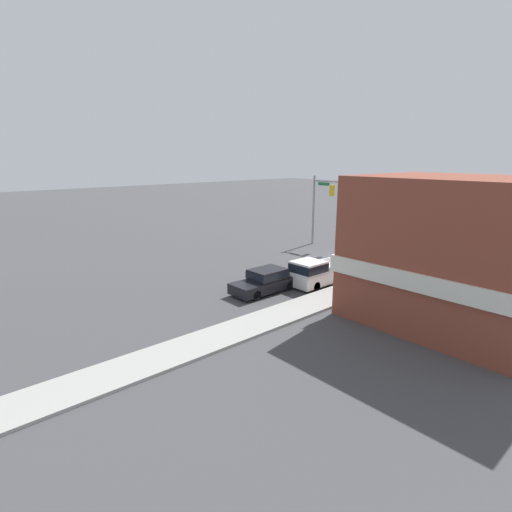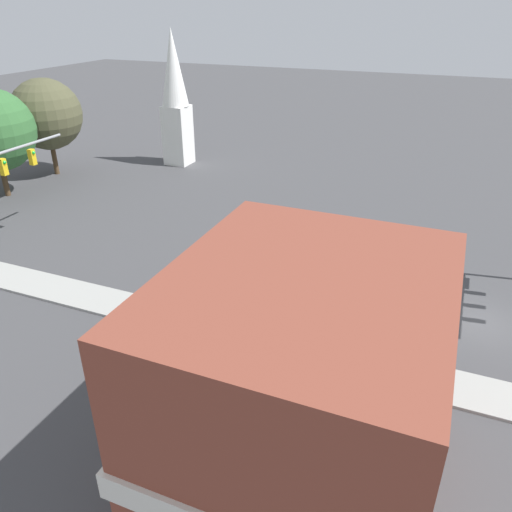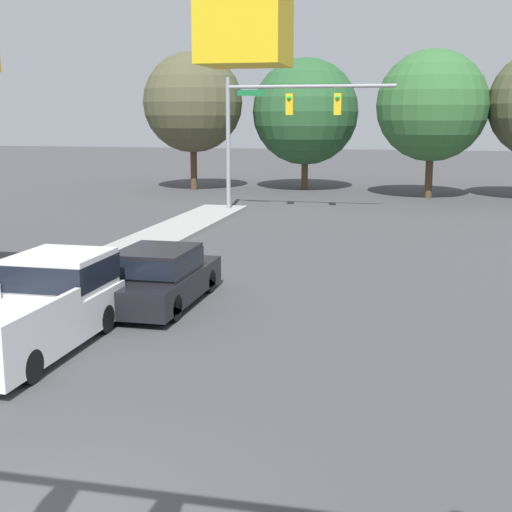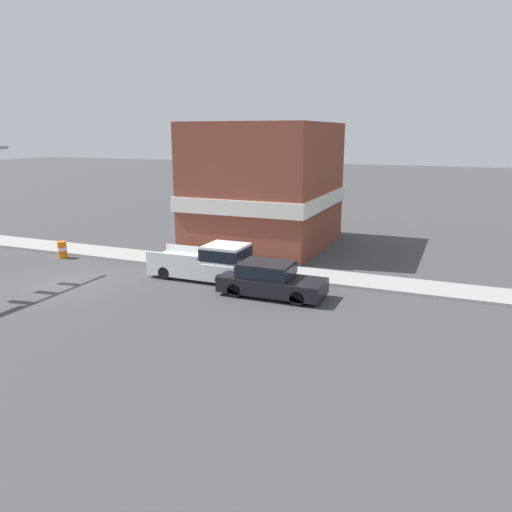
% 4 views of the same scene
% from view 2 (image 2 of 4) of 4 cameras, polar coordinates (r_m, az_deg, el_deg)
% --- Properties ---
extents(ground_plane, '(200.00, 200.00, 0.00)m').
position_cam_2_polar(ground_plane, '(28.24, 24.13, -6.98)').
color(ground_plane, '#424244').
extents(sidewalk_curb, '(2.40, 60.00, 0.14)m').
position_cam_2_polar(sidewalk_curb, '(23.55, 24.00, -14.19)').
color(sidewalk_curb, '#9E9E99').
rests_on(sidewalk_curb, ground).
extents(car_lead, '(1.92, 4.79, 1.54)m').
position_cam_2_polar(car_lead, '(27.04, 3.02, -3.89)').
color(car_lead, black).
rests_on(car_lead, ground).
extents(pickup_truck_parked, '(1.99, 5.22, 1.87)m').
position_cam_2_polar(pickup_truck_parked, '(25.13, 10.12, -6.66)').
color(pickup_truck_parked, black).
rests_on(pickup_truck_parked, ground).
extents(corner_brick_building, '(9.90, 8.32, 7.85)m').
position_cam_2_polar(corner_brick_building, '(16.36, 5.31, -14.74)').
color(corner_brick_building, brown).
rests_on(corner_brick_building, ground).
extents(church_steeple, '(2.57, 2.57, 12.69)m').
position_cam_2_polar(church_steeple, '(50.73, -9.23, 17.63)').
color(church_steeple, white).
rests_on(church_steeple, ground).
extents(backdrop_tree_right_mid, '(6.33, 6.33, 8.74)m').
position_cam_2_polar(backdrop_tree_right_mid, '(50.62, -22.85, 14.69)').
color(backdrop_tree_right_mid, '#4C3823').
rests_on(backdrop_tree_right_mid, ground).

